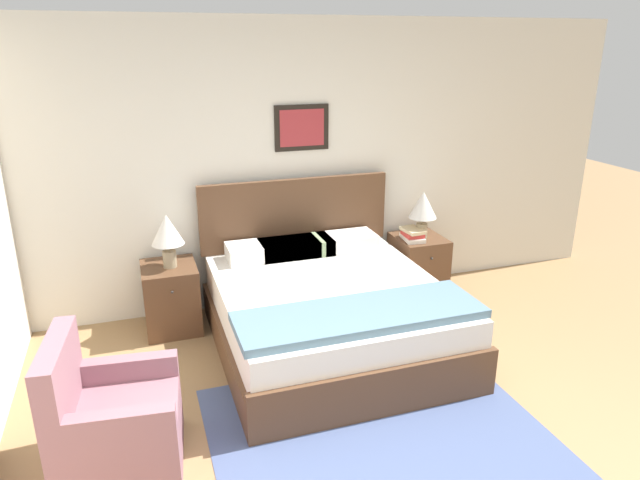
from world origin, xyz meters
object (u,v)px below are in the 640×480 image
Objects in this scene: bed at (328,310)px; nightstand_by_door at (418,265)px; nightstand_near_window at (171,297)px; table_lamp_near_window at (167,232)px; armchair at (112,423)px; table_lamp_by_door at (423,207)px.

nightstand_by_door is at bearing 31.00° from bed.
table_lamp_near_window is at bearing -55.72° from nightstand_near_window.
armchair reaches higher than nightstand_near_window.
table_lamp_by_door is at bearing -0.57° from nightstand_near_window.
table_lamp_by_door is (1.19, 0.69, 0.57)m from bed.
table_lamp_near_window is at bearing 180.00° from table_lamp_by_door.
armchair is 3.34m from table_lamp_by_door.
bed is 4.35× the size of table_lamp_by_door.
nightstand_near_window is at bearing 124.28° from table_lamp_near_window.
table_lamp_near_window is 1.00× the size of table_lamp_by_door.
table_lamp_near_window is at bearing 149.45° from bed.
armchair is 1.44× the size of nightstand_by_door.
table_lamp_near_window and table_lamp_by_door have the same top height.
table_lamp_by_door is (2.37, 0.00, 0.00)m from table_lamp_near_window.
bed is 3.42× the size of nightstand_by_door.
table_lamp_near_window reaches higher than nightstand_by_door.
armchair is 1.71m from nightstand_near_window.
armchair is at bearing -106.01° from nightstand_near_window.
table_lamp_near_window is (-1.17, 0.69, 0.57)m from bed.
table_lamp_near_window is at bearing 169.46° from armchair.
table_lamp_near_window is 2.37m from table_lamp_by_door.
table_lamp_by_door is at bearing 125.81° from armchair.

